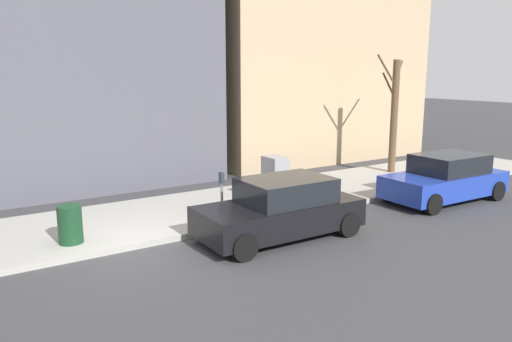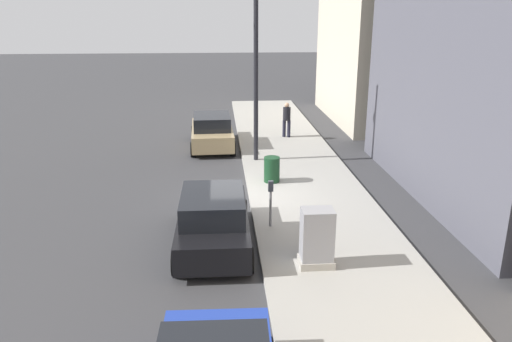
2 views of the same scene
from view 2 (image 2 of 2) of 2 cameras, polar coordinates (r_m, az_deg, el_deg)
name	(u,v)px [view 2 (image 2 of 2)]	position (r m, az deg, el deg)	size (l,w,h in m)	color
ground_plane	(249,200)	(16.48, -0.80, -3.34)	(120.00, 120.00, 0.00)	#38383A
sidewalk	(309,196)	(16.69, 6.08, -2.89)	(4.00, 36.00, 0.15)	#9E9B93
parked_car_black	(213,220)	(13.17, -4.90, -5.60)	(1.95, 4.22, 1.52)	black
parked_car_tan	(212,131)	(22.75, -5.05, 4.53)	(2.04, 4.25, 1.52)	tan
parking_meter	(271,199)	(13.89, 1.68, -3.18)	(0.14, 0.10, 1.35)	slate
utility_box	(317,239)	(11.93, 6.97, -7.67)	(0.83, 0.61, 1.43)	#A8A399
streetlamp	(249,64)	(19.63, -0.80, 12.18)	(1.97, 0.32, 6.50)	black
trash_bin	(272,169)	(17.65, 1.82, 0.18)	(0.56, 0.56, 0.90)	#14381E
pedestrian_near_meter	(287,118)	(23.94, 3.53, 6.10)	(0.37, 0.36, 1.66)	#1E1E2D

